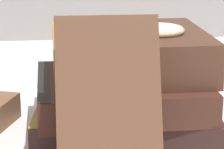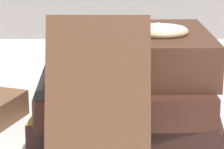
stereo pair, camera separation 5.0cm
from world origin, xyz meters
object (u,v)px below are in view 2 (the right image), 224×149
object	(u,v)px
book_flat_middle	(116,92)
pocket_watch	(159,31)
book_flat_top	(127,53)
book_leaning_front	(97,111)
reading_glasses	(87,80)
book_flat_bottom	(123,114)

from	to	relation	value
book_flat_middle	pocket_watch	world-z (taller)	pocket_watch
book_flat_top	pocket_watch	bearing A→B (deg)	-13.46
book_flat_middle	book_leaning_front	xyz separation A→B (m)	(-0.02, -0.11, 0.02)
pocket_watch	reading_glasses	size ratio (longest dim) A/B	0.54
book_flat_middle	pocket_watch	bearing A→B (deg)	9.55
book_flat_bottom	book_flat_middle	bearing A→B (deg)	-106.04
book_flat_top	reading_glasses	distance (m)	0.20
book_flat_middle	book_flat_top	bearing A→B (deg)	53.14
book_flat_bottom	book_flat_middle	distance (m)	0.04
book_flat_middle	book_leaning_front	world-z (taller)	book_leaning_front
pocket_watch	reading_glasses	world-z (taller)	pocket_watch
book_flat_bottom	book_flat_top	world-z (taller)	book_flat_top
book_flat_middle	book_flat_top	xyz separation A→B (m)	(0.01, 0.02, 0.04)
book_flat_bottom	book_flat_middle	xyz separation A→B (m)	(-0.01, -0.02, 0.03)
book_flat_top	reading_glasses	bearing A→B (deg)	105.03
book_flat_top	pocket_watch	world-z (taller)	pocket_watch
book_leaning_front	pocket_watch	xyz separation A→B (m)	(0.06, 0.12, 0.04)
book_flat_bottom	reading_glasses	world-z (taller)	book_flat_bottom
book_flat_top	reading_glasses	size ratio (longest dim) A/B	1.44
book_flat_middle	book_leaning_front	size ratio (longest dim) A/B	1.22
book_flat_middle	pocket_watch	xyz separation A→B (m)	(0.04, 0.01, 0.06)
book_flat_middle	book_flat_bottom	bearing A→B (deg)	66.77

